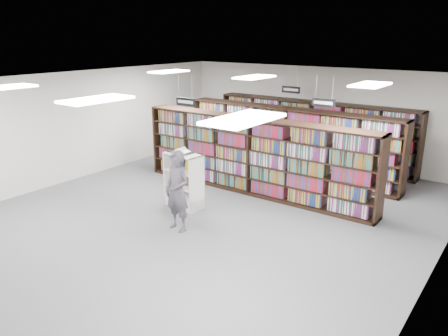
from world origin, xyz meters
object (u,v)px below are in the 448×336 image
Objects in this scene: endcap_display at (185,189)px; open_book at (181,151)px; shopper at (177,191)px; bookshelf_row_near at (253,156)px.

open_book is at bearing -179.17° from endcap_display.
endcap_display is 2.18× the size of open_book.
bookshelf_row_near is at bearing 93.88° from shopper.
bookshelf_row_near is at bearing 63.48° from open_book.
shopper is at bearing -51.13° from open_book.
endcap_display is at bearing -114.02° from bookshelf_row_near.
endcap_display is (-0.83, -1.87, -0.58)m from bookshelf_row_near.
bookshelf_row_near is at bearing 73.23° from endcap_display.
shopper is (0.92, -1.17, -0.52)m from open_book.
open_book is (-0.12, 0.01, 0.96)m from endcap_display.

